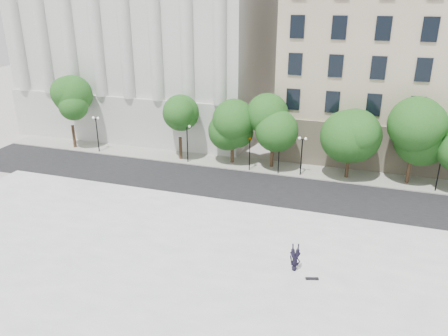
% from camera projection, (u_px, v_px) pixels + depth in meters
% --- Properties ---
extents(ground, '(160.00, 160.00, 0.00)m').
position_uv_depth(ground, '(147.00, 302.00, 26.16)').
color(ground, '#A8A59E').
rests_on(ground, ground).
extents(plaza, '(44.00, 22.00, 0.45)m').
position_uv_depth(plaza, '(168.00, 271.00, 28.73)').
color(plaza, white).
rests_on(plaza, ground).
extents(street, '(60.00, 8.00, 0.02)m').
position_uv_depth(street, '(234.00, 186.00, 42.09)').
color(street, black).
rests_on(street, ground).
extents(far_sidewalk, '(60.00, 4.00, 0.12)m').
position_uv_depth(far_sidewalk, '(250.00, 164.00, 47.38)').
color(far_sidewalk, gray).
rests_on(far_sidewalk, ground).
extents(building_west, '(31.50, 27.65, 25.60)m').
position_uv_depth(building_west, '(160.00, 29.00, 60.48)').
color(building_west, beige).
rests_on(building_west, ground).
extents(traffic_light_west, '(0.54, 1.72, 4.18)m').
position_uv_depth(traffic_light_west, '(250.00, 137.00, 44.44)').
color(traffic_light_west, black).
rests_on(traffic_light_west, ground).
extents(traffic_light_east, '(1.11, 1.89, 4.26)m').
position_uv_depth(traffic_light_east, '(280.00, 140.00, 43.53)').
color(traffic_light_east, black).
rests_on(traffic_light_east, ground).
extents(person_lying, '(0.98, 2.02, 0.53)m').
position_uv_depth(person_lying, '(294.00, 267.00, 28.32)').
color(person_lying, black).
rests_on(person_lying, plaza).
extents(skateboard, '(0.85, 0.44, 0.08)m').
position_uv_depth(skateboard, '(312.00, 279.00, 27.47)').
color(skateboard, black).
rests_on(skateboard, plaza).
extents(street_trees, '(45.65, 5.01, 7.80)m').
position_uv_depth(street_trees, '(285.00, 126.00, 44.16)').
color(street_trees, '#382619').
rests_on(street_trees, ground).
extents(lamp_posts, '(37.13, 0.28, 4.32)m').
position_uv_depth(lamp_posts, '(244.00, 143.00, 45.20)').
color(lamp_posts, black).
rests_on(lamp_posts, ground).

